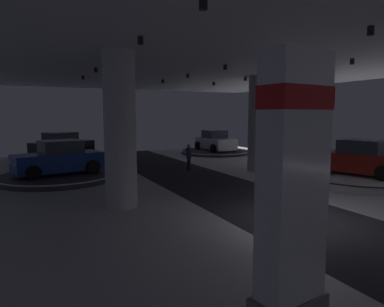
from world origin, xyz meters
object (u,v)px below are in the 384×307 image
object	(u,v)px
display_platform_deep_right	(215,152)
visitor_walking_far	(189,156)
display_platform_mid_right	(357,178)
display_platform_far_left	(59,176)
display_car_mid_right	(359,159)
display_car_deep_left	(62,146)
display_car_far_left	(59,159)
visitor_walking_near	(293,190)
brand_sign_pylon	(292,185)
display_platform_deep_left	(63,159)
column_left	(120,130)
display_car_deep_right	(215,141)
column_right	(258,124)

from	to	relation	value
display_platform_deep_right	visitor_walking_far	world-z (taller)	visitor_walking_far
display_platform_deep_right	display_platform_mid_right	bearing A→B (deg)	-89.17
display_platform_mid_right	display_platform_far_left	bearing A→B (deg)	151.71
display_car_mid_right	display_platform_deep_right	size ratio (longest dim) A/B	0.77
display_car_deep_left	display_platform_mid_right	bearing A→B (deg)	-48.80
display_car_far_left	visitor_walking_near	bearing A→B (deg)	-58.98
display_platform_mid_right	display_platform_deep_right	distance (m)	13.67
brand_sign_pylon	display_car_mid_right	bearing A→B (deg)	33.49
display_platform_deep_right	display_platform_deep_left	world-z (taller)	display_platform_deep_left
brand_sign_pylon	display_platform_deep_left	xyz separation A→B (m)	(-1.53, 21.32, -2.01)
column_left	display_car_mid_right	xyz separation A→B (m)	(11.60, -0.64, -1.61)
column_left	display_platform_far_left	size ratio (longest dim) A/B	0.94
display_car_far_left	visitor_walking_near	size ratio (longest dim) A/B	2.83
column_left	display_platform_deep_right	bearing A→B (deg)	48.89
display_platform_far_left	visitor_walking_far	xyz separation A→B (m)	(7.11, -0.53, 0.74)
brand_sign_pylon	display_platform_deep_left	size ratio (longest dim) A/B	0.81
visitor_walking_near	visitor_walking_far	bearing A→B (deg)	84.48
display_car_deep_left	visitor_walking_far	size ratio (longest dim) A/B	2.85
display_platform_mid_right	visitor_walking_far	world-z (taller)	visitor_walking_far
brand_sign_pylon	visitor_walking_near	distance (m)	5.71
visitor_walking_near	display_platform_mid_right	bearing A→B (deg)	23.92
display_car_mid_right	display_car_deep_right	bearing A→B (deg)	90.87
display_platform_deep_left	column_left	bearing A→B (deg)	-86.82
column_right	display_platform_far_left	bearing A→B (deg)	168.61
display_platform_deep_right	display_car_deep_right	xyz separation A→B (m)	(0.00, 0.03, 0.88)
display_car_far_left	display_platform_deep_left	world-z (taller)	display_car_far_left
column_right	display_platform_deep_left	world-z (taller)	column_right
display_platform_far_left	display_platform_deep_left	bearing A→B (deg)	83.13
column_right	column_left	size ratio (longest dim) A/B	1.00
column_right	display_platform_deep_left	bearing A→B (deg)	137.24
column_left	brand_sign_pylon	world-z (taller)	column_left
display_car_mid_right	display_platform_far_left	xyz separation A→B (m)	(-13.20, 7.13, -0.98)
display_platform_mid_right	display_platform_far_left	size ratio (longest dim) A/B	1.04
display_platform_deep_right	visitor_walking_near	size ratio (longest dim) A/B	3.71
display_car_deep_left	display_platform_far_left	bearing A→B (deg)	-96.67
column_left	display_platform_deep_left	size ratio (longest dim) A/B	1.04
display_car_deep_left	visitor_walking_near	bearing A→B (deg)	-72.75
display_platform_mid_right	display_platform_deep_left	world-z (taller)	display_platform_mid_right
display_platform_mid_right	display_car_far_left	world-z (taller)	display_car_far_left
column_right	display_platform_far_left	distance (m)	11.34
visitor_walking_near	brand_sign_pylon	bearing A→B (deg)	-132.95
visitor_walking_near	visitor_walking_far	distance (m)	9.73
display_car_deep_right	display_car_deep_left	size ratio (longest dim) A/B	0.94
display_car_deep_right	display_platform_deep_right	bearing A→B (deg)	-90.70
display_car_mid_right	display_platform_deep_left	xyz separation A→B (m)	(-12.35, 14.17, -0.95)
column_right	visitor_walking_near	distance (m)	9.46
display_platform_far_left	display_car_far_left	distance (m)	0.90
visitor_walking_far	display_car_mid_right	bearing A→B (deg)	-47.30
display_car_mid_right	visitor_walking_far	size ratio (longest dim) A/B	2.86
brand_sign_pylon	display_car_mid_right	distance (m)	13.01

